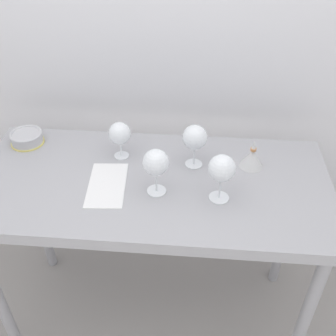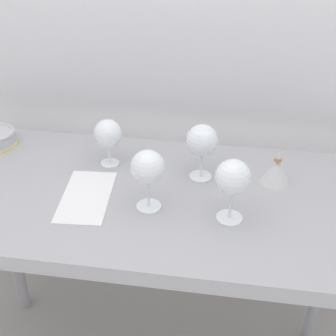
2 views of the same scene
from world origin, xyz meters
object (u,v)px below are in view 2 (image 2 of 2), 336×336
Objects in this scene: decanter_funnel at (276,171)px; wine_glass_far_left at (108,135)px; tasting_sheet_upper at (86,196)px; wine_glass_near_right at (233,178)px; wine_glass_far_right at (202,141)px; wine_glass_near_center at (148,168)px.

wine_glass_far_left is at bearing 177.83° from decanter_funnel.
wine_glass_far_left is 0.22m from tasting_sheet_upper.
wine_glass_near_right is 0.71× the size of tasting_sheet_upper.
wine_glass_far_right reaches higher than decanter_funnel.
decanter_funnel is (0.23, 0.01, -0.09)m from wine_glass_far_right.
wine_glass_near_right reaches higher than wine_glass_far_left.
wine_glass_far_right is 0.69× the size of tasting_sheet_upper.
wine_glass_far_left reaches higher than tasting_sheet_upper.
wine_glass_near_center is 0.27m from wine_glass_far_left.
wine_glass_far_right is (-0.10, 0.20, -0.01)m from wine_glass_near_right.
wine_glass_near_right reaches higher than tasting_sheet_upper.
wine_glass_near_right is at bearing -29.43° from wine_glass_far_left.
wine_glass_near_right reaches higher than wine_glass_far_right.
wine_glass_near_right is 0.45m from tasting_sheet_upper.
wine_glass_far_right is at bearing 117.11° from wine_glass_near_right.
wine_glass_near_center is 0.98× the size of wine_glass_near_right.
wine_glass_near_center is at bearing -152.57° from decanter_funnel.
wine_glass_far_left reaches higher than decanter_funnel.
wine_glass_near_center is at bearing 175.68° from wine_glass_near_right.
wine_glass_near_center is 1.16× the size of wine_glass_far_left.
tasting_sheet_upper is 2.19× the size of decanter_funnel.
wine_glass_far_left is at bearing 150.57° from wine_glass_near_right.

